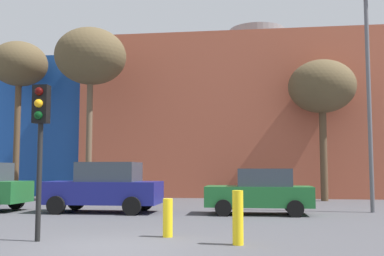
{
  "coord_description": "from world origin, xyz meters",
  "views": [
    {
      "loc": [
        2.98,
        -9.7,
        1.66
      ],
      "look_at": [
        0.39,
        10.14,
        3.41
      ],
      "focal_mm": 43.44,
      "sensor_mm": 36.0,
      "label": 1
    }
  ],
  "objects_px": {
    "bare_tree_0": "(91,57)",
    "bare_tree_1": "(322,88)",
    "bollard_yellow_1": "(238,218)",
    "bollard_yellow_0": "(168,218)",
    "traffic_light_island": "(40,125)",
    "parked_car_2": "(104,187)",
    "bare_tree_2": "(19,66)",
    "street_lamp": "(369,86)",
    "parked_car_3": "(260,192)"
  },
  "relations": [
    {
      "from": "parked_car_2",
      "to": "traffic_light_island",
      "type": "xyz_separation_m",
      "value": [
        0.71,
        -7.0,
        1.72
      ]
    },
    {
      "from": "bollard_yellow_0",
      "to": "bollard_yellow_1",
      "type": "bearing_deg",
      "value": -29.08
    },
    {
      "from": "bare_tree_0",
      "to": "bollard_yellow_1",
      "type": "xyz_separation_m",
      "value": [
        7.96,
        -12.48,
        -6.83
      ]
    },
    {
      "from": "parked_car_3",
      "to": "traffic_light_island",
      "type": "bearing_deg",
      "value": 53.53
    },
    {
      "from": "traffic_light_island",
      "to": "bare_tree_0",
      "type": "xyz_separation_m",
      "value": [
        -3.38,
        12.58,
        4.76
      ]
    },
    {
      "from": "bare_tree_2",
      "to": "bollard_yellow_0",
      "type": "height_order",
      "value": "bare_tree_2"
    },
    {
      "from": "parked_car_3",
      "to": "street_lamp",
      "type": "xyz_separation_m",
      "value": [
        4.25,
        1.34,
        4.05
      ]
    },
    {
      "from": "parked_car_2",
      "to": "street_lamp",
      "type": "bearing_deg",
      "value": -172.48
    },
    {
      "from": "parked_car_2",
      "to": "parked_car_3",
      "type": "relative_size",
      "value": 1.15
    },
    {
      "from": "bare_tree_0",
      "to": "bare_tree_2",
      "type": "distance_m",
      "value": 5.57
    },
    {
      "from": "bare_tree_2",
      "to": "bollard_yellow_1",
      "type": "distance_m",
      "value": 20.87
    },
    {
      "from": "bare_tree_1",
      "to": "street_lamp",
      "type": "relative_size",
      "value": 0.85
    },
    {
      "from": "street_lamp",
      "to": "bare_tree_0",
      "type": "bearing_deg",
      "value": 161.66
    },
    {
      "from": "bollard_yellow_0",
      "to": "bare_tree_1",
      "type": "bearing_deg",
      "value": 67.02
    },
    {
      "from": "parked_car_2",
      "to": "traffic_light_island",
      "type": "distance_m",
      "value": 7.24
    },
    {
      "from": "bare_tree_1",
      "to": "bare_tree_2",
      "type": "height_order",
      "value": "bare_tree_2"
    },
    {
      "from": "bare_tree_0",
      "to": "street_lamp",
      "type": "bearing_deg",
      "value": -18.34
    },
    {
      "from": "bare_tree_0",
      "to": "traffic_light_island",
      "type": "bearing_deg",
      "value": -74.95
    },
    {
      "from": "parked_car_3",
      "to": "bollard_yellow_1",
      "type": "distance_m",
      "value": 6.93
    },
    {
      "from": "bollard_yellow_1",
      "to": "bare_tree_2",
      "type": "bearing_deg",
      "value": 131.66
    },
    {
      "from": "bare_tree_2",
      "to": "bollard_yellow_1",
      "type": "relative_size",
      "value": 7.65
    },
    {
      "from": "bare_tree_1",
      "to": "bare_tree_0",
      "type": "bearing_deg",
      "value": -170.52
    },
    {
      "from": "parked_car_3",
      "to": "bollard_yellow_0",
      "type": "height_order",
      "value": "parked_car_3"
    },
    {
      "from": "bare_tree_0",
      "to": "bollard_yellow_1",
      "type": "relative_size",
      "value": 7.58
    },
    {
      "from": "bollard_yellow_1",
      "to": "street_lamp",
      "type": "height_order",
      "value": "street_lamp"
    },
    {
      "from": "bare_tree_2",
      "to": "street_lamp",
      "type": "distance_m",
      "value": 19.23
    },
    {
      "from": "bare_tree_2",
      "to": "bollard_yellow_0",
      "type": "bearing_deg",
      "value": -50.45
    },
    {
      "from": "bare_tree_1",
      "to": "bollard_yellow_0",
      "type": "xyz_separation_m",
      "value": [
        -5.73,
        -13.51,
        -5.44
      ]
    },
    {
      "from": "bare_tree_0",
      "to": "parked_car_3",
      "type": "bearing_deg",
      "value": -33.13
    },
    {
      "from": "parked_car_3",
      "to": "bare_tree_0",
      "type": "xyz_separation_m",
      "value": [
        -8.55,
        5.58,
        6.59
      ]
    },
    {
      "from": "bare_tree_1",
      "to": "parked_car_2",
      "type": "bearing_deg",
      "value": -140.78
    },
    {
      "from": "parked_car_2",
      "to": "bare_tree_2",
      "type": "relative_size",
      "value": 0.49
    },
    {
      "from": "parked_car_3",
      "to": "bare_tree_0",
      "type": "distance_m",
      "value": 12.16
    },
    {
      "from": "traffic_light_island",
      "to": "bare_tree_1",
      "type": "height_order",
      "value": "bare_tree_1"
    },
    {
      "from": "bollard_yellow_1",
      "to": "bare_tree_1",
      "type": "bearing_deg",
      "value": 74.57
    },
    {
      "from": "parked_car_2",
      "to": "bollard_yellow_0",
      "type": "bearing_deg",
      "value": 120.92
    },
    {
      "from": "parked_car_2",
      "to": "bollard_yellow_1",
      "type": "relative_size",
      "value": 3.72
    },
    {
      "from": "parked_car_3",
      "to": "bollard_yellow_1",
      "type": "relative_size",
      "value": 3.25
    },
    {
      "from": "parked_car_2",
      "to": "bare_tree_2",
      "type": "height_order",
      "value": "bare_tree_2"
    },
    {
      "from": "bollard_yellow_0",
      "to": "parked_car_3",
      "type": "bearing_deg",
      "value": 68.55
    },
    {
      "from": "traffic_light_island",
      "to": "bare_tree_2",
      "type": "distance_m",
      "value": 17.75
    },
    {
      "from": "traffic_light_island",
      "to": "bare_tree_1",
      "type": "xyz_separation_m",
      "value": [
        8.57,
        14.57,
        3.24
      ]
    },
    {
      "from": "bollard_yellow_0",
      "to": "street_lamp",
      "type": "distance_m",
      "value": 10.75
    },
    {
      "from": "bare_tree_0",
      "to": "bollard_yellow_0",
      "type": "xyz_separation_m",
      "value": [
        6.22,
        -11.52,
        -6.96
      ]
    },
    {
      "from": "bare_tree_0",
      "to": "bare_tree_1",
      "type": "relative_size",
      "value": 1.21
    },
    {
      "from": "bare_tree_2",
      "to": "bare_tree_1",
      "type": "bearing_deg",
      "value": -0.71
    },
    {
      "from": "parked_car_3",
      "to": "bollard_yellow_0",
      "type": "bearing_deg",
      "value": 68.55
    },
    {
      "from": "traffic_light_island",
      "to": "bollard_yellow_1",
      "type": "distance_m",
      "value": 5.02
    },
    {
      "from": "traffic_light_island",
      "to": "bollard_yellow_1",
      "type": "relative_size",
      "value": 3.06
    },
    {
      "from": "parked_car_3",
      "to": "street_lamp",
      "type": "bearing_deg",
      "value": -162.51
    }
  ]
}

